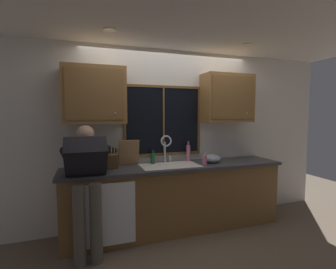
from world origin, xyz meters
name	(u,v)px	position (x,y,z in m)	size (l,w,h in m)	color
back_wall	(168,137)	(0.00, 0.06, 1.27)	(5.40, 0.12, 2.55)	silver
ceiling_downlight_left	(110,30)	(-0.90, -0.60, 2.54)	(0.14, 0.14, 0.01)	#FFEAB2
ceiling_downlight_right	(248,45)	(0.90, -0.60, 2.54)	(0.14, 0.14, 0.01)	#FFEAB2
window_glass	(163,121)	(-0.09, -0.01, 1.52)	(1.10, 0.02, 0.95)	black
window_frame_top	(164,87)	(-0.09, -0.02, 2.02)	(1.17, 0.02, 0.04)	brown
window_frame_bottom	(164,154)	(-0.09, -0.02, 1.03)	(1.17, 0.02, 0.04)	brown
window_frame_left	(125,121)	(-0.66, -0.02, 1.52)	(0.04, 0.02, 0.95)	brown
window_frame_right	(199,120)	(0.47, -0.02, 1.52)	(0.04, 0.02, 0.95)	brown
window_mullion_center	(164,121)	(-0.09, -0.02, 1.52)	(0.02, 0.02, 0.95)	brown
lower_cabinet_run	(176,198)	(0.00, -0.29, 0.44)	(3.00, 0.58, 0.88)	brown
countertop	(177,166)	(0.00, -0.31, 0.90)	(3.06, 0.62, 0.04)	#38383D
dishwasher_front	(110,215)	(-0.94, -0.61, 0.46)	(0.60, 0.02, 0.74)	white
upper_cabinet_left	(95,95)	(-1.06, -0.17, 1.86)	(0.77, 0.36, 0.72)	olive
upper_cabinet_right	(227,98)	(0.87, -0.17, 1.86)	(0.77, 0.36, 0.72)	olive
sink	(170,172)	(-0.09, -0.30, 0.82)	(0.80, 0.46, 0.21)	white
faucet	(166,145)	(-0.09, -0.12, 1.17)	(0.18, 0.09, 0.40)	silver
person_standing	(86,175)	(-1.18, -0.58, 0.94)	(0.53, 0.72, 1.49)	#595147
knife_block	(113,160)	(-0.86, -0.27, 1.03)	(0.12, 0.18, 0.32)	brown
cutting_board	(129,152)	(-0.62, -0.09, 1.09)	(0.27, 0.02, 0.35)	#997047
mixing_bowl	(212,159)	(0.55, -0.31, 0.98)	(0.26, 0.26, 0.13)	#8C99A8
soap_dispenser	(205,160)	(0.38, -0.41, 0.99)	(0.06, 0.07, 0.18)	pink
bottle_green_glass	(188,153)	(0.26, -0.11, 1.05)	(0.06, 0.06, 0.31)	pink
bottle_tall_clear	(153,158)	(-0.29, -0.13, 1.00)	(0.07, 0.07, 0.20)	#1E592D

